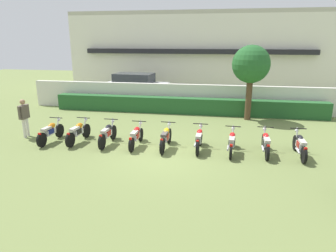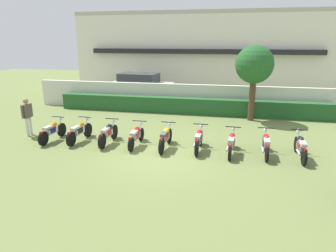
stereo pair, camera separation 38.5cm
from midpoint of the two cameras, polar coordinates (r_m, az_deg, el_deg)
ground at (r=11.46m, az=-0.19°, el=-5.52°), size 60.00×60.00×0.00m
building at (r=27.02m, az=7.50°, el=13.66°), size 20.85×6.50×6.38m
compound_wall at (r=18.44m, az=4.85°, el=5.32°), size 19.81×0.30×1.63m
hedge_row at (r=17.83m, az=4.53°, el=3.81°), size 15.85×0.70×0.93m
parked_car at (r=22.13m, az=-4.63°, el=7.41°), size 4.67×2.46×1.89m
tree_near_inspector at (r=16.58m, az=16.63°, el=10.88°), size 1.97×1.97×3.96m
motorcycle_in_row_0 at (r=13.78m, az=-20.21°, el=-0.84°), size 0.60×1.93×0.96m
motorcycle_in_row_1 at (r=13.35m, az=-15.55°, el=-0.94°), size 0.60×1.95×0.97m
motorcycle_in_row_2 at (r=12.77m, az=-10.37°, el=-1.35°), size 0.60×1.94×0.97m
motorcycle_in_row_3 at (r=12.37m, az=-5.13°, el=-1.81°), size 0.60×1.90×0.94m
motorcycle_in_row_4 at (r=12.03m, az=0.45°, el=-2.16°), size 0.60×1.95×0.97m
motorcycle_in_row_5 at (r=11.88m, az=6.75°, el=-2.52°), size 0.60×1.83×0.97m
motorcycle_in_row_6 at (r=11.75m, az=12.80°, el=-3.10°), size 0.60×1.89×0.94m
motorcycle_in_row_7 at (r=11.94m, az=18.83°, el=-3.23°), size 0.60×1.86×0.96m
motorcycle_in_row_8 at (r=12.13m, az=24.55°, el=-3.54°), size 0.60×1.94×0.96m
inspector_person at (r=14.83m, az=-24.33°, el=2.12°), size 0.23×0.68×1.70m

